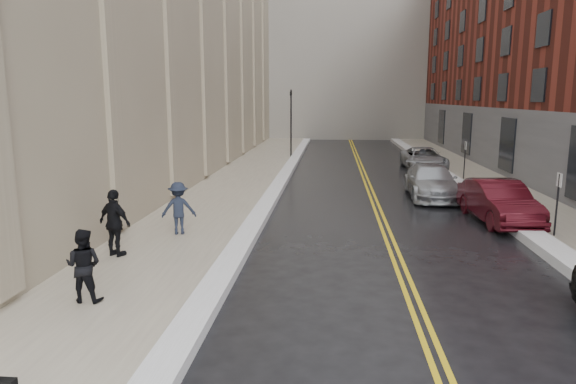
% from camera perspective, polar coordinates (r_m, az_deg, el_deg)
% --- Properties ---
extents(ground, '(160.00, 160.00, 0.00)m').
position_cam_1_polar(ground, '(10.19, 1.24, -16.56)').
color(ground, black).
rests_on(ground, ground).
extents(sidewalk_left, '(4.00, 64.00, 0.15)m').
position_cam_1_polar(sidewalk_left, '(25.97, -6.37, 0.31)').
color(sidewalk_left, gray).
rests_on(sidewalk_left, ground).
extents(sidewalk_right, '(3.00, 64.00, 0.15)m').
position_cam_1_polar(sidewalk_right, '(26.82, 23.20, -0.15)').
color(sidewalk_right, gray).
rests_on(sidewalk_right, ground).
extents(lane_stripe_a, '(0.12, 64.00, 0.01)m').
position_cam_1_polar(lane_stripe_a, '(25.54, 8.95, -0.09)').
color(lane_stripe_a, gold).
rests_on(lane_stripe_a, ground).
extents(lane_stripe_b, '(0.12, 64.00, 0.01)m').
position_cam_1_polar(lane_stripe_b, '(25.56, 9.48, -0.09)').
color(lane_stripe_b, gold).
rests_on(lane_stripe_b, ground).
extents(snow_ridge_left, '(0.70, 60.80, 0.26)m').
position_cam_1_polar(snow_ridge_left, '(25.61, -1.32, 0.36)').
color(snow_ridge_left, white).
rests_on(snow_ridge_left, ground).
extents(snow_ridge_right, '(0.85, 60.80, 0.30)m').
position_cam_1_polar(snow_ridge_right, '(26.29, 19.38, 0.07)').
color(snow_ridge_right, white).
rests_on(snow_ridge_right, ground).
extents(traffic_signal, '(0.18, 0.15, 5.20)m').
position_cam_1_polar(traffic_signal, '(39.22, 0.34, 8.22)').
color(traffic_signal, black).
rests_on(traffic_signal, ground).
extents(parking_sign_near, '(0.06, 0.35, 2.23)m').
position_cam_1_polar(parking_sign_near, '(18.85, 27.75, -0.75)').
color(parking_sign_near, black).
rests_on(parking_sign_near, ground).
extents(parking_sign_far, '(0.06, 0.35, 2.23)m').
position_cam_1_polar(parking_sign_far, '(30.14, 19.05, 3.67)').
color(parking_sign_far, black).
rests_on(parking_sign_far, ground).
extents(car_maroon, '(2.03, 4.89, 1.58)m').
position_cam_1_polar(car_maroon, '(20.73, 22.36, -1.00)').
color(car_maroon, '#400B13').
rests_on(car_maroon, ground).
extents(car_silver_near, '(2.24, 5.28, 1.52)m').
position_cam_1_polar(car_silver_near, '(24.89, 15.63, 1.14)').
color(car_silver_near, '#9B9DA2').
rests_on(car_silver_near, ground).
extents(car_silver_far, '(2.56, 5.26, 1.44)m').
position_cam_1_polar(car_silver_far, '(34.33, 14.85, 3.59)').
color(car_silver_far, '#A2A5AB').
rests_on(car_silver_far, ground).
extents(pedestrian_a, '(0.81, 0.63, 1.66)m').
position_cam_1_polar(pedestrian_a, '(12.30, -21.77, -7.57)').
color(pedestrian_a, black).
rests_on(pedestrian_a, sidewalk_left).
extents(pedestrian_b, '(1.24, 0.88, 1.74)m').
position_cam_1_polar(pedestrian_b, '(17.34, -12.06, -1.77)').
color(pedestrian_b, '#1B2232').
rests_on(pedestrian_b, sidewalk_left).
extents(pedestrian_c, '(1.23, 0.89, 1.93)m').
position_cam_1_polar(pedestrian_c, '(15.39, -18.67, -3.28)').
color(pedestrian_c, black).
rests_on(pedestrian_c, sidewalk_left).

